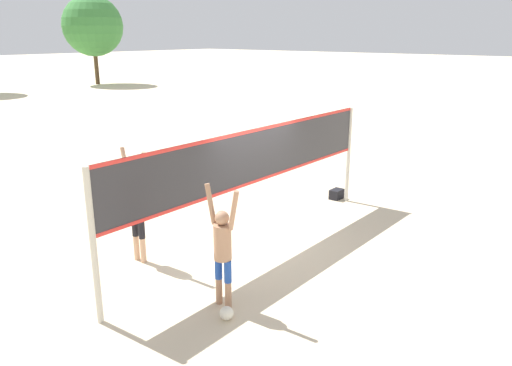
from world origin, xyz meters
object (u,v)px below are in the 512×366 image
object	(u,v)px
volleyball_net	(256,163)
player_blocker	(137,204)
gear_bag	(336,194)
tree_right_cluster	(93,26)
volleyball	(227,313)
player_spiker	(223,246)

from	to	relation	value
volleyball_net	player_blocker	bearing A→B (deg)	147.71
player_blocker	gear_bag	size ratio (longest dim) A/B	5.82
player_blocker	gear_bag	distance (m)	5.84
volleyball_net	tree_right_cluster	bearing A→B (deg)	61.20
player_blocker	gear_bag	world-z (taller)	player_blocker
volleyball	volleyball_net	bearing A→B (deg)	30.32
player_spiker	player_blocker	bearing A→B (deg)	-4.54
player_blocker	gear_bag	bearing A→B (deg)	80.27
volleyball_net	gear_bag	bearing A→B (deg)	4.32
volleyball_net	player_blocker	xyz separation A→B (m)	(-1.98, 1.25, -0.60)
volleyball_net	player_spiker	size ratio (longest dim) A/B	3.76
volleyball_net	gear_bag	distance (m)	4.04
volleyball_net	volleyball	size ratio (longest dim) A/B	34.88
volleyball	tree_right_cluster	size ratio (longest dim) A/B	0.03
player_spiker	player_blocker	xyz separation A→B (m)	(0.19, 2.36, 0.12)
player_spiker	volleyball	size ratio (longest dim) A/B	9.27
tree_right_cluster	player_blocker	bearing A→B (deg)	-122.43
volleyball_net	tree_right_cluster	world-z (taller)	tree_right_cluster
gear_bag	tree_right_cluster	size ratio (longest dim) A/B	0.05
volleyball	tree_right_cluster	bearing A→B (deg)	59.09
gear_bag	volleyball_net	bearing A→B (deg)	-175.68
player_spiker	player_blocker	size ratio (longest dim) A/B	0.91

